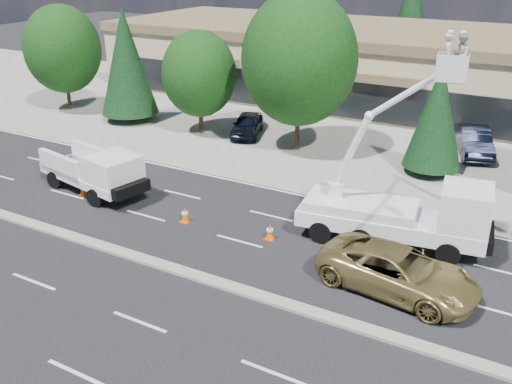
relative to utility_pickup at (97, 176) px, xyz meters
The scene contains 20 objects.
ground 9.72m from the utility_pickup, 25.16° to the right, with size 140.00×140.00×0.00m, color black.
concrete_apron 18.17m from the utility_pickup, 61.12° to the left, with size 140.00×22.00×0.01m, color gray.
road_median 9.72m from the utility_pickup, 25.16° to the right, with size 120.00×0.55×0.12m, color gray.
strip_mall 27.37m from the utility_pickup, 71.28° to the left, with size 50.40×15.40×5.50m.
tree_front_a 17.50m from the utility_pickup, 140.57° to the left, with size 5.52×5.52×7.66m.
tree_front_b 13.46m from the utility_pickup, 123.62° to the left, with size 3.93×3.93×7.74m.
tree_front_c 11.34m from the utility_pickup, 96.49° to the left, with size 4.78×4.78×6.64m.
tree_front_d 13.11m from the utility_pickup, 62.11° to the left, with size 6.69×6.69×9.28m.
tree_front_e 17.70m from the utility_pickup, 38.35° to the left, with size 3.07×3.07×6.05m.
tree_back_a 39.24m from the utility_pickup, 103.70° to the left, with size 5.00×5.00×9.86m.
tree_back_b 38.42m from the utility_pickup, 82.84° to the left, with size 4.92×4.92×9.70m.
utility_pickup is the anchor object (origin of this frame).
bucket_truck 14.96m from the utility_pickup, ahead, with size 7.75×3.32×8.67m.
traffic_cone_a 0.93m from the utility_pickup, 131.34° to the right, with size 0.40×0.40×0.70m.
traffic_cone_b 5.75m from the utility_pickup, ahead, with size 0.40×0.40×0.70m.
traffic_cone_c 9.79m from the utility_pickup, ahead, with size 0.40×0.40×0.70m.
traffic_cone_d 15.16m from the utility_pickup, ahead, with size 0.40×0.40×0.70m.
minivan 15.60m from the utility_pickup, ahead, with size 2.64×5.72×1.59m, color #9E894C.
parked_car_west 12.01m from the utility_pickup, 81.91° to the left, with size 1.67×4.16×1.42m, color black.
parked_car_east 21.54m from the utility_pickup, 45.09° to the left, with size 1.68×4.81×1.58m, color black.
Camera 1 is at (10.93, -14.81, 11.34)m, focal length 40.00 mm.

